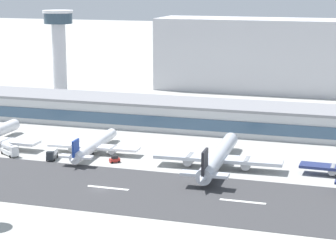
{
  "coord_description": "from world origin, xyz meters",
  "views": [
    {
      "loc": [
        68.65,
        -156.28,
        55.77
      ],
      "look_at": [
        5.56,
        43.1,
        8.82
      ],
      "focal_mm": 70.01,
      "sensor_mm": 36.0,
      "label": 1
    }
  ],
  "objects_px": {
    "airliner_black_tail_gate_2": "(217,158)",
    "service_fuel_truck_1": "(9,149)",
    "control_tower": "(59,44)",
    "terminal_building": "(193,115)",
    "service_baggage_tug_2": "(115,159)",
    "distant_hotel_block": "(285,56)",
    "airliner_navy_tail_gate_1": "(93,146)",
    "service_box_truck_0": "(52,154)"
  },
  "relations": [
    {
      "from": "service_baggage_tug_2",
      "to": "control_tower",
      "type": "bearing_deg",
      "value": -99.3
    },
    {
      "from": "distant_hotel_block",
      "to": "control_tower",
      "type": "bearing_deg",
      "value": -147.24
    },
    {
      "from": "service_box_truck_0",
      "to": "terminal_building",
      "type": "bearing_deg",
      "value": 138.26
    },
    {
      "from": "control_tower",
      "to": "airliner_black_tail_gate_2",
      "type": "relative_size",
      "value": 0.82
    },
    {
      "from": "airliner_black_tail_gate_2",
      "to": "control_tower",
      "type": "bearing_deg",
      "value": 45.31
    },
    {
      "from": "airliner_black_tail_gate_2",
      "to": "service_fuel_truck_1",
      "type": "relative_size",
      "value": 6.03
    },
    {
      "from": "airliner_navy_tail_gate_1",
      "to": "service_box_truck_0",
      "type": "relative_size",
      "value": 6.24
    },
    {
      "from": "service_box_truck_0",
      "to": "service_fuel_truck_1",
      "type": "distance_m",
      "value": 15.4
    },
    {
      "from": "airliner_navy_tail_gate_1",
      "to": "service_box_truck_0",
      "type": "height_order",
      "value": "airliner_navy_tail_gate_1"
    },
    {
      "from": "terminal_building",
      "to": "control_tower",
      "type": "bearing_deg",
      "value": 154.91
    },
    {
      "from": "airliner_navy_tail_gate_1",
      "to": "service_fuel_truck_1",
      "type": "distance_m",
      "value": 26.92
    },
    {
      "from": "service_baggage_tug_2",
      "to": "service_fuel_truck_1",
      "type": "bearing_deg",
      "value": -40.92
    },
    {
      "from": "terminal_building",
      "to": "distant_hotel_block",
      "type": "distance_m",
      "value": 98.32
    },
    {
      "from": "terminal_building",
      "to": "service_baggage_tug_2",
      "type": "distance_m",
      "value": 54.62
    },
    {
      "from": "control_tower",
      "to": "service_fuel_truck_1",
      "type": "distance_m",
      "value": 97.17
    },
    {
      "from": "terminal_building",
      "to": "airliner_black_tail_gate_2",
      "type": "relative_size",
      "value": 4.14
    },
    {
      "from": "terminal_building",
      "to": "airliner_navy_tail_gate_1",
      "type": "distance_m",
      "value": 50.97
    },
    {
      "from": "distant_hotel_block",
      "to": "service_box_truck_0",
      "type": "xyz_separation_m",
      "value": [
        -52.4,
        -151.1,
        -16.45
      ]
    },
    {
      "from": "service_fuel_truck_1",
      "to": "service_baggage_tug_2",
      "type": "distance_m",
      "value": 35.74
    },
    {
      "from": "airliner_navy_tail_gate_1",
      "to": "service_box_truck_0",
      "type": "distance_m",
      "value": 13.84
    },
    {
      "from": "airliner_black_tail_gate_2",
      "to": "service_box_truck_0",
      "type": "xyz_separation_m",
      "value": [
        -52.47,
        -5.06,
        -1.64
      ]
    },
    {
      "from": "control_tower",
      "to": "service_box_truck_0",
      "type": "bearing_deg",
      "value": -64.98
    },
    {
      "from": "control_tower",
      "to": "service_baggage_tug_2",
      "type": "height_order",
      "value": "control_tower"
    },
    {
      "from": "airliner_black_tail_gate_2",
      "to": "distant_hotel_block",
      "type": "bearing_deg",
      "value": -2.66
    },
    {
      "from": "distant_hotel_block",
      "to": "service_baggage_tug_2",
      "type": "height_order",
      "value": "distant_hotel_block"
    },
    {
      "from": "control_tower",
      "to": "airliner_black_tail_gate_2",
      "type": "distance_m",
      "value": 129.49
    },
    {
      "from": "service_box_truck_0",
      "to": "service_baggage_tug_2",
      "type": "distance_m",
      "value": 20.43
    },
    {
      "from": "terminal_building",
      "to": "service_baggage_tug_2",
      "type": "relative_size",
      "value": 62.71
    },
    {
      "from": "airliner_navy_tail_gate_1",
      "to": "terminal_building",
      "type": "bearing_deg",
      "value": -28.09
    },
    {
      "from": "service_baggage_tug_2",
      "to": "airliner_navy_tail_gate_1",
      "type": "bearing_deg",
      "value": -78.95
    },
    {
      "from": "terminal_building",
      "to": "service_box_truck_0",
      "type": "relative_size",
      "value": 33.4
    },
    {
      "from": "terminal_building",
      "to": "distant_hotel_block",
      "type": "bearing_deg",
      "value": 77.32
    },
    {
      "from": "service_box_truck_0",
      "to": "service_fuel_truck_1",
      "type": "bearing_deg",
      "value": -103.76
    },
    {
      "from": "distant_hotel_block",
      "to": "airliner_black_tail_gate_2",
      "type": "bearing_deg",
      "value": -89.97
    },
    {
      "from": "control_tower",
      "to": "service_baggage_tug_2",
      "type": "relative_size",
      "value": 12.4
    },
    {
      "from": "terminal_building",
      "to": "service_baggage_tug_2",
      "type": "bearing_deg",
      "value": -101.4
    },
    {
      "from": "airliner_navy_tail_gate_1",
      "to": "service_fuel_truck_1",
      "type": "height_order",
      "value": "airliner_navy_tail_gate_1"
    },
    {
      "from": "terminal_building",
      "to": "control_tower",
      "type": "relative_size",
      "value": 5.06
    },
    {
      "from": "control_tower",
      "to": "airliner_navy_tail_gate_1",
      "type": "xyz_separation_m",
      "value": [
        51.92,
        -80.51,
        -24.36
      ]
    },
    {
      "from": "distant_hotel_block",
      "to": "service_fuel_truck_1",
      "type": "xyz_separation_m",
      "value": [
        -67.8,
        -150.84,
        -16.21
      ]
    },
    {
      "from": "terminal_building",
      "to": "airliner_navy_tail_gate_1",
      "type": "relative_size",
      "value": 5.35
    },
    {
      "from": "control_tower",
      "to": "service_box_truck_0",
      "type": "height_order",
      "value": "control_tower"
    }
  ]
}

